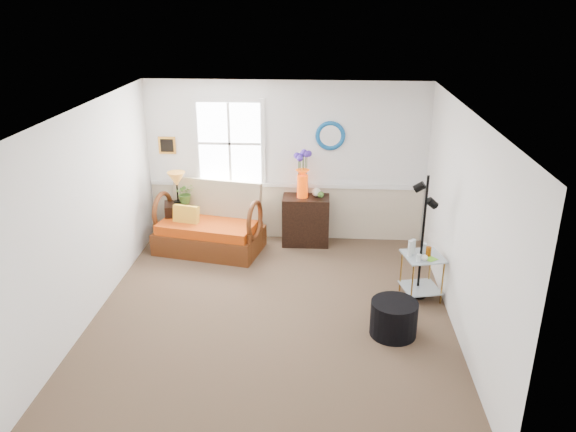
# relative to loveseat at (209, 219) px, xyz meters

# --- Properties ---
(floor) EXTENTS (4.50, 5.00, 0.01)m
(floor) POSITION_rel_loveseat_xyz_m (1.18, -1.87, -0.53)
(floor) COLOR brown
(floor) RESTS_ON ground
(ceiling) EXTENTS (4.50, 5.00, 0.01)m
(ceiling) POSITION_rel_loveseat_xyz_m (1.18, -1.87, 2.07)
(ceiling) COLOR white
(ceiling) RESTS_ON walls
(walls) EXTENTS (4.51, 5.01, 2.60)m
(walls) POSITION_rel_loveseat_xyz_m (1.18, -1.87, 0.77)
(walls) COLOR white
(walls) RESTS_ON floor
(wainscot) EXTENTS (4.46, 0.02, 0.90)m
(wainscot) POSITION_rel_loveseat_xyz_m (1.18, 0.61, -0.08)
(wainscot) COLOR beige
(wainscot) RESTS_ON walls
(chair_rail) EXTENTS (4.46, 0.04, 0.06)m
(chair_rail) POSITION_rel_loveseat_xyz_m (1.18, 0.60, 0.39)
(chair_rail) COLOR white
(chair_rail) RESTS_ON walls
(window) EXTENTS (1.14, 0.06, 1.44)m
(window) POSITION_rel_loveseat_xyz_m (0.28, 0.60, 1.07)
(window) COLOR white
(window) RESTS_ON walls
(picture) EXTENTS (0.28, 0.03, 0.28)m
(picture) POSITION_rel_loveseat_xyz_m (-0.74, 0.61, 1.02)
(picture) COLOR #C07D29
(picture) RESTS_ON walls
(mirror) EXTENTS (0.47, 0.07, 0.47)m
(mirror) POSITION_rel_loveseat_xyz_m (1.88, 0.61, 1.22)
(mirror) COLOR #1772AC
(mirror) RESTS_ON walls
(loveseat) EXTENTS (1.76, 1.22, 1.05)m
(loveseat) POSITION_rel_loveseat_xyz_m (0.00, 0.00, 0.00)
(loveseat) COLOR #4B1F11
(loveseat) RESTS_ON floor
(throw_pillow) EXTENTS (0.42, 0.19, 0.41)m
(throw_pillow) POSITION_rel_loveseat_xyz_m (-0.35, -0.05, 0.02)
(throw_pillow) COLOR orange
(throw_pillow) RESTS_ON loveseat
(lamp_stand) EXTENTS (0.47, 0.47, 0.68)m
(lamp_stand) POSITION_rel_loveseat_xyz_m (-0.57, 0.28, -0.19)
(lamp_stand) COLOR black
(lamp_stand) RESTS_ON floor
(table_lamp) EXTENTS (0.31, 0.31, 0.52)m
(table_lamp) POSITION_rel_loveseat_xyz_m (-0.55, 0.29, 0.41)
(table_lamp) COLOR #BA7629
(table_lamp) RESTS_ON lamp_stand
(potted_plant) EXTENTS (0.39, 0.41, 0.26)m
(potted_plant) POSITION_rel_loveseat_xyz_m (-0.42, 0.31, 0.28)
(potted_plant) COLOR #436F28
(potted_plant) RESTS_ON lamp_stand
(cabinet) EXTENTS (0.75, 0.49, 0.80)m
(cabinet) POSITION_rel_loveseat_xyz_m (1.51, 0.39, -0.13)
(cabinet) COLOR black
(cabinet) RESTS_ON floor
(flower_vase) EXTENTS (0.25, 0.25, 0.76)m
(flower_vase) POSITION_rel_loveseat_xyz_m (1.45, 0.38, 0.65)
(flower_vase) COLOR #D83903
(flower_vase) RESTS_ON cabinet
(side_table) EXTENTS (0.59, 0.59, 0.62)m
(side_table) POSITION_rel_loveseat_xyz_m (3.12, -1.30, -0.22)
(side_table) COLOR #B08131
(side_table) RESTS_ON floor
(tabletop_items) EXTENTS (0.51, 0.51, 0.22)m
(tabletop_items) POSITION_rel_loveseat_xyz_m (3.08, -1.33, 0.20)
(tabletop_items) COLOR silver
(tabletop_items) RESTS_ON side_table
(floor_lamp) EXTENTS (0.29, 0.29, 1.70)m
(floor_lamp) POSITION_rel_loveseat_xyz_m (3.10, -1.25, 0.32)
(floor_lamp) COLOR black
(floor_lamp) RESTS_ON floor
(ottoman) EXTENTS (0.61, 0.61, 0.43)m
(ottoman) POSITION_rel_loveseat_xyz_m (2.67, -2.22, -0.31)
(ottoman) COLOR black
(ottoman) RESTS_ON floor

